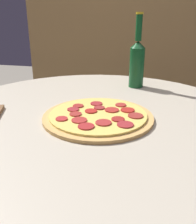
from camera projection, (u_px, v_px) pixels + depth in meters
table at (95, 151)px, 0.84m from camera, size 1.02×1.02×0.73m
fence_panel at (131, 30)px, 1.60m from camera, size 1.43×0.04×1.85m
pizza at (98, 116)px, 0.73m from camera, size 0.32×0.32×0.02m
beer_bottle at (137, 61)px, 1.02m from camera, size 0.06×0.06×0.29m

